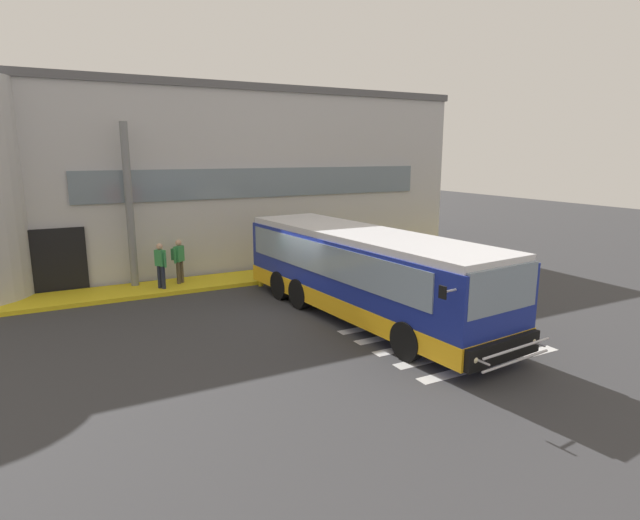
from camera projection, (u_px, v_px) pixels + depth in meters
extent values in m
cube|color=#353538|center=(309.00, 310.00, 16.83)|extent=(80.00, 90.00, 0.02)
cube|color=silver|center=(492.00, 363.00, 12.55)|extent=(4.40, 0.36, 0.01)
cube|color=silver|center=(466.00, 351.00, 13.33)|extent=(4.40, 0.36, 0.01)
cube|color=silver|center=(442.00, 340.00, 14.11)|extent=(4.40, 0.36, 0.01)
cube|color=silver|center=(421.00, 330.00, 14.89)|extent=(4.40, 0.36, 0.01)
cube|color=silver|center=(403.00, 321.00, 15.67)|extent=(4.40, 0.36, 0.01)
cube|color=#B7B7BC|center=(204.00, 178.00, 26.44)|extent=(21.07, 12.00, 7.50)
cube|color=#56565B|center=(200.00, 99.00, 25.64)|extent=(21.27, 12.20, 0.30)
cube|color=black|center=(60.00, 261.00, 18.52)|extent=(1.80, 0.16, 2.40)
cube|color=slate|center=(266.00, 182.00, 21.66)|extent=(15.07, 0.10, 1.20)
cube|color=yellow|center=(256.00, 277.00, 20.97)|extent=(25.07, 2.00, 0.15)
cylinder|color=slate|center=(129.00, 206.00, 18.76)|extent=(0.28, 0.28, 5.97)
cube|color=navy|center=(364.00, 273.00, 15.79)|extent=(3.48, 10.35, 2.15)
cube|color=#F2AD19|center=(363.00, 298.00, 15.95)|extent=(3.52, 10.40, 0.55)
cube|color=silver|center=(365.00, 235.00, 15.55)|extent=(3.36, 10.14, 0.20)
cube|color=gray|center=(502.00, 290.00, 11.54)|extent=(2.35, 0.34, 1.05)
cube|color=gray|center=(390.00, 251.00, 16.63)|extent=(0.87, 8.93, 0.95)
cube|color=gray|center=(323.00, 260.00, 15.24)|extent=(0.87, 8.93, 0.95)
cube|color=black|center=(504.00, 274.00, 11.47)|extent=(2.15, 0.30, 0.28)
cube|color=black|center=(503.00, 350.00, 11.72)|extent=(2.46, 0.43, 0.52)
sphere|color=beige|center=(532.00, 341.00, 12.24)|extent=(0.18, 0.18, 0.18)
sphere|color=beige|center=(474.00, 360.00, 11.14)|extent=(0.18, 0.18, 0.18)
cylinder|color=#B7B7BF|center=(449.00, 291.00, 10.88)|extent=(0.40, 0.09, 0.05)
cube|color=black|center=(443.00, 292.00, 10.77)|extent=(0.06, 0.20, 0.28)
cylinder|color=black|center=(472.00, 324.00, 13.92)|extent=(0.39, 1.02, 1.00)
cylinder|color=black|center=(408.00, 341.00, 12.66)|extent=(0.39, 1.02, 1.00)
cylinder|color=black|center=(357.00, 284.00, 18.15)|extent=(0.39, 1.02, 1.00)
cylinder|color=black|center=(300.00, 294.00, 16.89)|extent=(0.39, 1.02, 1.00)
cylinder|color=black|center=(336.00, 277.00, 19.21)|extent=(0.39, 1.02, 1.00)
cylinder|color=black|center=(281.00, 285.00, 17.96)|extent=(0.39, 1.02, 1.00)
cylinder|color=#B7B7BF|center=(516.00, 361.00, 11.45)|extent=(2.25, 0.27, 0.06)
cylinder|color=#B7B7BF|center=(517.00, 348.00, 11.39)|extent=(2.25, 0.27, 0.06)
cylinder|color=#B7B7BF|center=(536.00, 343.00, 12.10)|extent=(0.10, 0.50, 0.05)
cylinder|color=#B7B7BF|center=(480.00, 361.00, 11.06)|extent=(0.10, 0.50, 0.05)
cylinder|color=#1E2338|center=(163.00, 277.00, 18.78)|extent=(0.15, 0.15, 0.85)
cylinder|color=#1E2338|center=(160.00, 277.00, 18.89)|extent=(0.15, 0.15, 0.85)
cube|color=#338C4C|center=(160.00, 258.00, 18.69)|extent=(0.38, 0.44, 0.58)
sphere|color=tan|center=(159.00, 246.00, 18.60)|extent=(0.23, 0.23, 0.23)
cylinder|color=#338C4C|center=(165.00, 260.00, 18.57)|extent=(0.09, 0.09, 0.55)
cylinder|color=#338C4C|center=(156.00, 258.00, 18.83)|extent=(0.09, 0.09, 0.55)
cylinder|color=#4C4233|center=(182.00, 272.00, 19.69)|extent=(0.15, 0.15, 0.85)
cylinder|color=#4C4233|center=(178.00, 273.00, 19.51)|extent=(0.15, 0.15, 0.85)
cube|color=#338C4C|center=(179.00, 254.00, 19.45)|extent=(0.43, 0.42, 0.58)
sphere|color=tan|center=(178.00, 243.00, 19.37)|extent=(0.23, 0.23, 0.23)
cylinder|color=#338C4C|center=(183.00, 254.00, 19.69)|extent=(0.09, 0.09, 0.55)
cylinder|color=#338C4C|center=(175.00, 256.00, 19.23)|extent=(0.09, 0.09, 0.55)
cube|color=#26663F|center=(175.00, 254.00, 19.52)|extent=(0.34, 0.33, 0.44)
cylinder|color=yellow|center=(261.00, 275.00, 19.74)|extent=(0.18, 0.18, 0.90)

